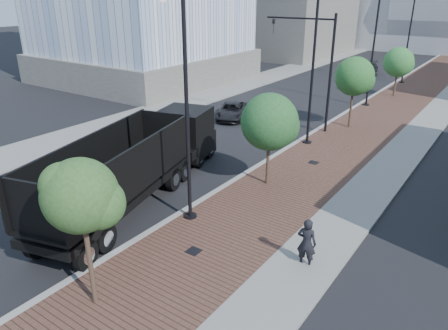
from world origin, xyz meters
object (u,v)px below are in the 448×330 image
Objects in this scene: dump_truck at (157,156)px; pedestrian at (307,243)px; white_sedan at (127,171)px; dark_car_mid at (232,111)px.

dump_truck is 9.64m from pedestrian.
white_sedan is 10.71m from pedestrian.
dark_car_mid is (-3.65, 12.20, -0.90)m from dump_truck.
dump_truck is at bearing -97.18° from dark_car_mid.
pedestrian is at bearing -28.39° from dump_truck.
dump_truck reaches higher than pedestrian.
pedestrian is (13.01, -14.44, 0.36)m from dark_car_mid.
dump_truck is 1.80m from white_sedan.
dump_truck is at bearing 16.16° from white_sedan.
white_sedan is at bearing -14.22° from pedestrian.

